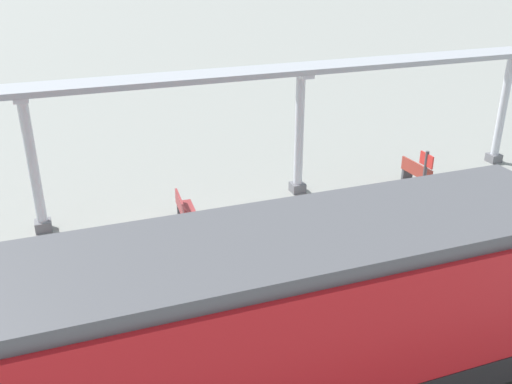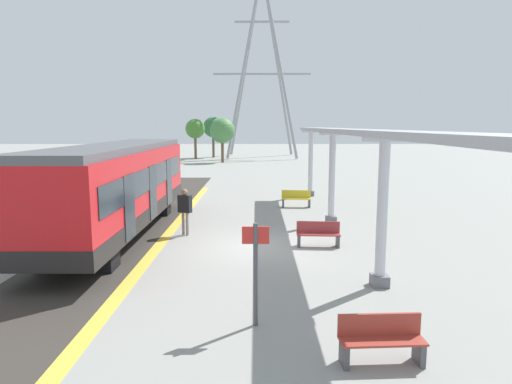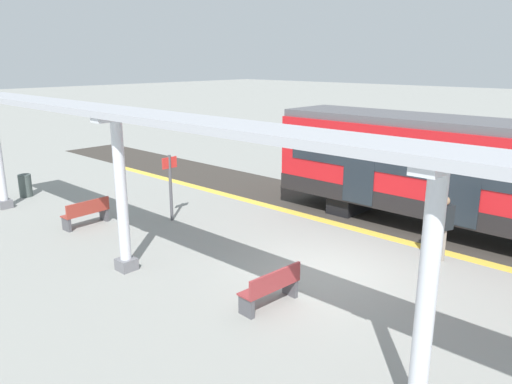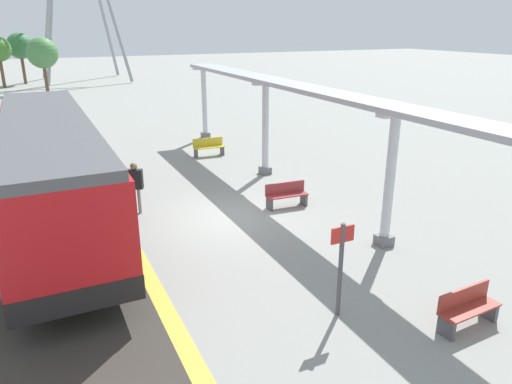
% 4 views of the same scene
% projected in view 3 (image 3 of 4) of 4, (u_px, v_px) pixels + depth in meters
% --- Properties ---
extents(ground_plane, '(176.00, 176.00, 0.00)m').
position_uv_depth(ground_plane, '(324.00, 274.00, 12.22)').
color(ground_plane, gray).
extents(tactile_edge_strip, '(0.40, 30.08, 0.01)m').
position_uv_depth(tactile_edge_strip, '(392.00, 238.00, 14.66)').
color(tactile_edge_strip, gold).
rests_on(tactile_edge_strip, ground).
extents(trackbed, '(3.20, 42.08, 0.01)m').
position_uv_depth(trackbed, '(419.00, 224.00, 15.93)').
color(trackbed, '#38332D').
rests_on(trackbed, ground).
extents(train_near_carriage, '(2.65, 12.82, 3.48)m').
position_uv_depth(train_near_carriage, '(478.00, 178.00, 14.36)').
color(train_near_carriage, red).
rests_on(train_near_carriage, ground).
extents(canopy_pillar_second, '(1.10, 0.44, 3.90)m').
position_uv_depth(canopy_pillar_second, '(121.00, 195.00, 11.98)').
color(canopy_pillar_second, slate).
rests_on(canopy_pillar_second, ground).
extents(canopy_pillar_third, '(1.10, 0.44, 3.90)m').
position_uv_depth(canopy_pillar_third, '(427.00, 296.00, 6.86)').
color(canopy_pillar_third, slate).
rests_on(canopy_pillar_third, ground).
extents(canopy_beam, '(1.20, 24.04, 0.16)m').
position_uv_depth(canopy_beam, '(226.00, 127.00, 8.99)').
color(canopy_beam, '#A8AAB2').
rests_on(canopy_beam, canopy_pillar_nearest).
extents(bench_near_end, '(1.52, 0.53, 0.86)m').
position_uv_depth(bench_near_end, '(272.00, 287.00, 10.53)').
color(bench_near_end, maroon).
rests_on(bench_near_end, ground).
extents(bench_mid_platform, '(1.52, 0.52, 0.86)m').
position_uv_depth(bench_mid_platform, '(87.00, 213.00, 15.66)').
color(bench_mid_platform, '#9D362B').
rests_on(bench_mid_platform, ground).
extents(trash_bin, '(0.48, 0.48, 0.88)m').
position_uv_depth(trash_bin, '(25.00, 185.00, 19.06)').
color(trash_bin, '#404C49').
rests_on(trash_bin, ground).
extents(platform_info_sign, '(0.56, 0.10, 2.20)m').
position_uv_depth(platform_info_sign, '(170.00, 181.00, 16.00)').
color(platform_info_sign, '#4C4C51').
rests_on(platform_info_sign, ground).
extents(passenger_waiting_near_edge, '(0.57, 0.43, 1.79)m').
position_uv_depth(passenger_waiting_near_edge, '(443.00, 221.00, 12.73)').
color(passenger_waiting_near_edge, gray).
rests_on(passenger_waiting_near_edge, ground).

